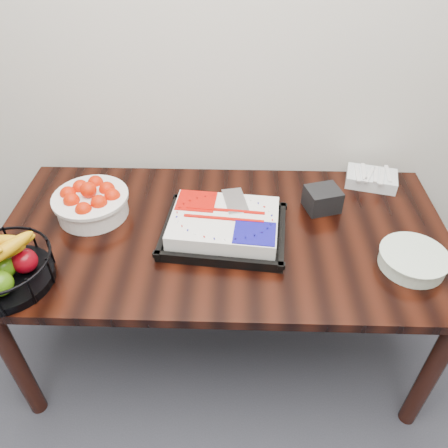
{
  "coord_description": "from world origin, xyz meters",
  "views": [
    {
      "loc": [
        0.04,
        0.68,
        1.9
      ],
      "look_at": [
        0.0,
        1.95,
        0.83
      ],
      "focal_mm": 35.0,
      "sensor_mm": 36.0,
      "label": 1
    }
  ],
  "objects_px": {
    "plate_stack": "(413,260)",
    "tangerine_bowl": "(90,198)",
    "cake_tray": "(224,226)",
    "fruit_basket": "(3,267)",
    "napkin_box": "(322,199)",
    "table": "(224,247)"
  },
  "relations": [
    {
      "from": "fruit_basket",
      "to": "plate_stack",
      "type": "bearing_deg",
      "value": 4.85
    },
    {
      "from": "tangerine_bowl",
      "to": "plate_stack",
      "type": "relative_size",
      "value": 1.25
    },
    {
      "from": "napkin_box",
      "to": "fruit_basket",
      "type": "bearing_deg",
      "value": -158.44
    },
    {
      "from": "plate_stack",
      "to": "napkin_box",
      "type": "height_order",
      "value": "napkin_box"
    },
    {
      "from": "table",
      "to": "napkin_box",
      "type": "height_order",
      "value": "napkin_box"
    },
    {
      "from": "plate_stack",
      "to": "tangerine_bowl",
      "type": "bearing_deg",
      "value": 167.78
    },
    {
      "from": "napkin_box",
      "to": "cake_tray",
      "type": "bearing_deg",
      "value": -155.86
    },
    {
      "from": "cake_tray",
      "to": "napkin_box",
      "type": "height_order",
      "value": "same"
    },
    {
      "from": "tangerine_bowl",
      "to": "fruit_basket",
      "type": "distance_m",
      "value": 0.44
    },
    {
      "from": "cake_tray",
      "to": "tangerine_bowl",
      "type": "distance_m",
      "value": 0.56
    },
    {
      "from": "fruit_basket",
      "to": "plate_stack",
      "type": "height_order",
      "value": "fruit_basket"
    },
    {
      "from": "cake_tray",
      "to": "plate_stack",
      "type": "xyz_separation_m",
      "value": [
        0.69,
        -0.15,
        -0.01
      ]
    },
    {
      "from": "cake_tray",
      "to": "fruit_basket",
      "type": "relative_size",
      "value": 1.49
    },
    {
      "from": "cake_tray",
      "to": "plate_stack",
      "type": "distance_m",
      "value": 0.71
    },
    {
      "from": "plate_stack",
      "to": "fruit_basket",
      "type": "bearing_deg",
      "value": -175.15
    },
    {
      "from": "plate_stack",
      "to": "cake_tray",
      "type": "bearing_deg",
      "value": 167.48
    },
    {
      "from": "cake_tray",
      "to": "tangerine_bowl",
      "type": "bearing_deg",
      "value": 168.17
    },
    {
      "from": "fruit_basket",
      "to": "napkin_box",
      "type": "relative_size",
      "value": 2.5
    },
    {
      "from": "napkin_box",
      "to": "table",
      "type": "bearing_deg",
      "value": -158.7
    },
    {
      "from": "table",
      "to": "fruit_basket",
      "type": "bearing_deg",
      "value": -158.3
    },
    {
      "from": "fruit_basket",
      "to": "napkin_box",
      "type": "bearing_deg",
      "value": 21.56
    },
    {
      "from": "tangerine_bowl",
      "to": "napkin_box",
      "type": "bearing_deg",
      "value": 4.01
    }
  ]
}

